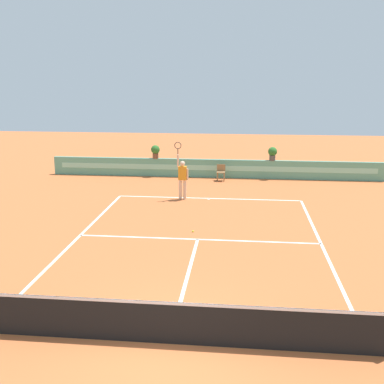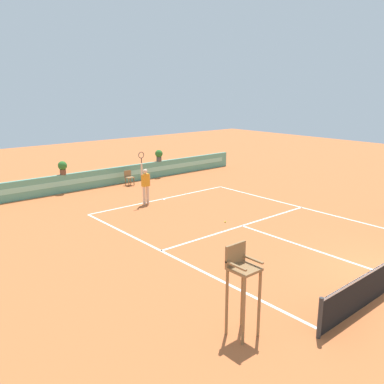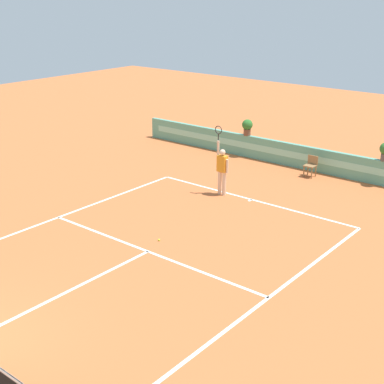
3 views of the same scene
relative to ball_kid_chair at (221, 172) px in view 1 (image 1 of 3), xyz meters
name	(u,v)px [view 1 (image 1 of 3)]	position (x,y,z in m)	size (l,w,h in m)	color
ground_plane	(196,243)	(-0.37, -9.66, -0.48)	(60.00, 60.00, 0.00)	#BC6033
court_lines	(198,236)	(-0.37, -8.94, -0.47)	(8.32, 11.94, 0.01)	white
net	(169,321)	(-0.37, -15.66, 0.03)	(8.92, 0.10, 1.00)	#333333
back_wall_barrier	(215,168)	(-0.37, 0.73, 0.02)	(18.00, 0.21, 1.00)	#599E84
ball_kid_chair	(221,172)	(0.00, 0.00, 0.00)	(0.44, 0.44, 0.85)	olive
tennis_player	(182,176)	(-1.55, -4.02, 0.57)	(0.62, 0.23, 2.58)	beige
tennis_ball_near_baseline	(193,231)	(-0.61, -8.51, -0.44)	(0.07, 0.07, 0.07)	#CCE033
potted_plant_right	(273,153)	(2.70, 0.73, 0.93)	(0.48, 0.48, 0.72)	#514C47
potted_plant_left	(155,151)	(-3.62, 0.73, 0.93)	(0.48, 0.48, 0.72)	brown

